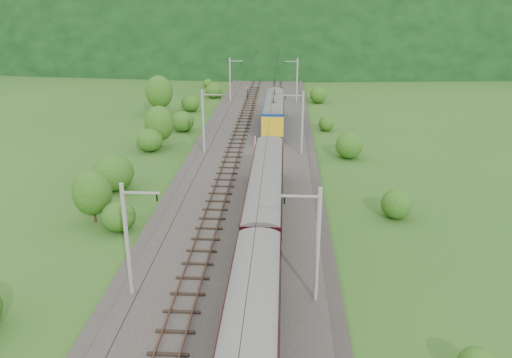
{
  "coord_description": "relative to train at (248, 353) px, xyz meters",
  "views": [
    {
      "loc": [
        3.85,
        -28.5,
        19.48
      ],
      "look_at": [
        1.32,
        16.42,
        2.6
      ],
      "focal_mm": 35.0,
      "sensor_mm": 36.0,
      "label": 1
    }
  ],
  "objects": [
    {
      "name": "catenary_left",
      "position": [
        -8.52,
        41.44,
        0.96
      ],
      "size": [
        2.54,
        192.28,
        8.0
      ],
      "color": "gray",
      "rests_on": "railbed"
    },
    {
      "name": "overhead_wires",
      "position": [
        -2.4,
        19.44,
        3.56
      ],
      "size": [
        4.83,
        198.0,
        0.03
      ],
      "color": "black",
      "rests_on": "ground"
    },
    {
      "name": "hazard_post_near",
      "position": [
        -3.02,
        66.85,
        -2.54
      ],
      "size": [
        0.15,
        0.15,
        1.39
      ],
      "primitive_type": "cylinder",
      "color": "red",
      "rests_on": "railbed"
    },
    {
      "name": "vegetation_left",
      "position": [
        -16.03,
        26.0,
        -1.17
      ],
      "size": [
        11.65,
        141.11,
        6.53
      ],
      "color": "#275115",
      "rests_on": "ground"
    },
    {
      "name": "mountain_main",
      "position": [
        -2.4,
        269.44,
        -3.54
      ],
      "size": [
        504.0,
        360.0,
        244.0
      ],
      "primitive_type": "ellipsoid",
      "color": "black",
      "rests_on": "ground"
    },
    {
      "name": "track_right",
      "position": [
        -0.0,
        19.44,
        -3.17
      ],
      "size": [
        2.4,
        220.0,
        0.27
      ],
      "color": "#543024",
      "rests_on": "railbed"
    },
    {
      "name": "ground",
      "position": [
        -2.4,
        9.44,
        -3.54
      ],
      "size": [
        600.0,
        600.0,
        0.0
      ],
      "primitive_type": "plane",
      "color": "#265219",
      "rests_on": "ground"
    },
    {
      "name": "railbed",
      "position": [
        -2.4,
        19.44,
        -3.39
      ],
      "size": [
        14.0,
        220.0,
        0.3
      ],
      "primitive_type": "cube",
      "color": "#38332D",
      "rests_on": "ground"
    },
    {
      "name": "train",
      "position": [
        0.0,
        0.0,
        0.0
      ],
      "size": [
        2.99,
        119.7,
        5.2
      ],
      "color": "black",
      "rests_on": "ground"
    },
    {
      "name": "mountain_ridge",
      "position": [
        -122.4,
        309.44,
        -3.54
      ],
      "size": [
        336.0,
        280.0,
        132.0
      ],
      "primitive_type": "ellipsoid",
      "color": "black",
      "rests_on": "ground"
    },
    {
      "name": "vegetation_right",
      "position": [
        9.02,
        26.65,
        -2.22
      ],
      "size": [
        7.09,
        107.58,
        3.03
      ],
      "color": "#275115",
      "rests_on": "ground"
    },
    {
      "name": "track_left",
      "position": [
        -4.8,
        19.44,
        -3.17
      ],
      "size": [
        2.4,
        220.0,
        0.27
      ],
      "color": "#543024",
      "rests_on": "railbed"
    },
    {
      "name": "hazard_post_far",
      "position": [
        -2.23,
        43.7,
        -2.43
      ],
      "size": [
        0.17,
        0.17,
        1.62
      ],
      "primitive_type": "cylinder",
      "color": "red",
      "rests_on": "railbed"
    },
    {
      "name": "signal",
      "position": [
        -5.63,
        76.63,
        -2.06
      ],
      "size": [
        0.22,
        0.22,
        2.01
      ],
      "color": "black",
      "rests_on": "railbed"
    },
    {
      "name": "catenary_right",
      "position": [
        3.72,
        41.44,
        0.96
      ],
      "size": [
        2.54,
        192.28,
        8.0
      ],
      "color": "gray",
      "rests_on": "railbed"
    }
  ]
}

